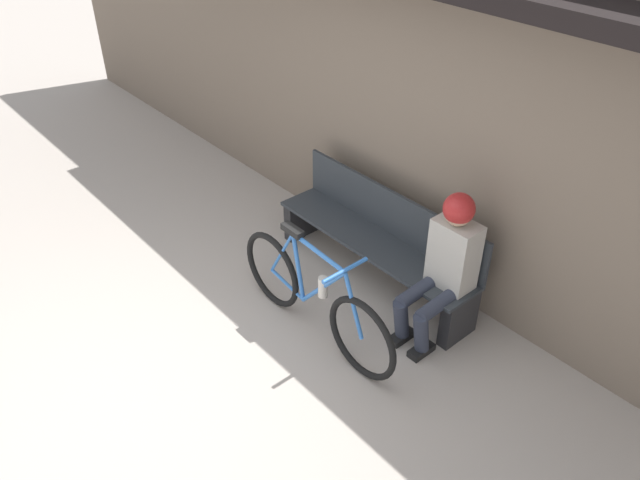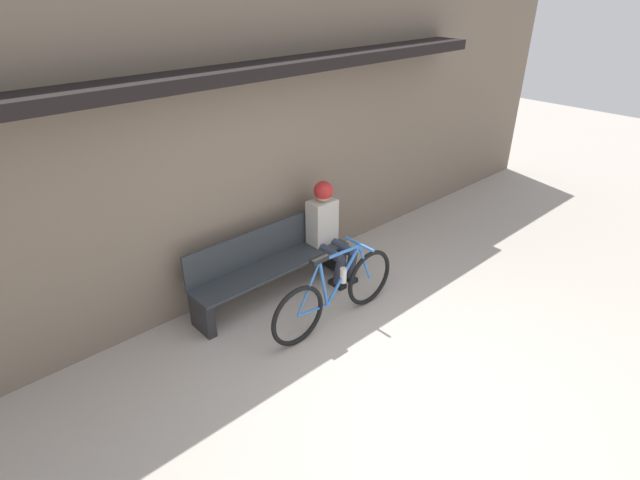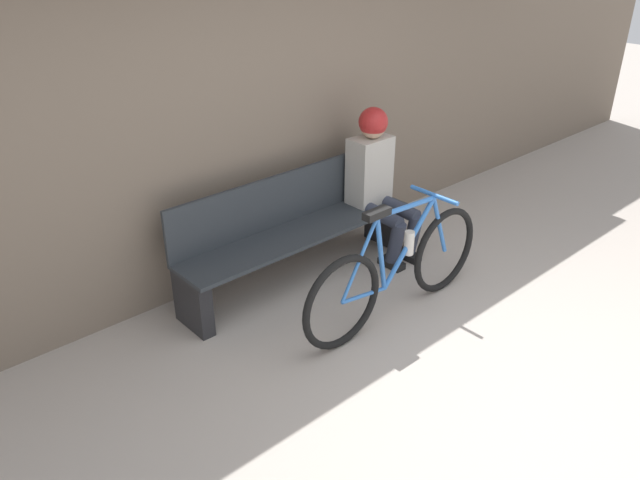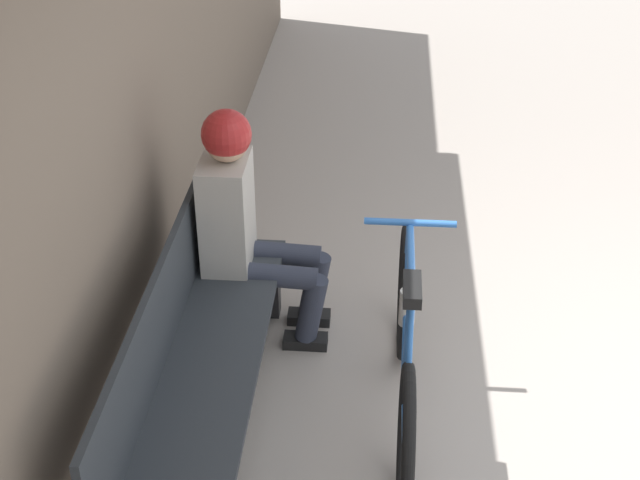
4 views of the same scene
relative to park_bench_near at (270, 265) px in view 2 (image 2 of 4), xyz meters
name	(u,v)px [view 2 (image 2 of 4)]	position (x,y,z in m)	size (l,w,h in m)	color
ground_plane	(401,386)	(-0.04, -1.98, -0.40)	(24.00, 24.00, 0.00)	#ADA399
storefront_wall	(240,150)	(-0.04, 0.38, 1.27)	(12.00, 0.56, 3.20)	#756656
park_bench_near	(270,265)	(0.00, 0.00, 0.00)	(1.98, 0.42, 0.82)	#2D3338
bicycle	(336,293)	(0.19, -0.87, -0.03)	(1.70, 0.40, 0.89)	black
person_seated	(327,224)	(0.78, -0.11, 0.29)	(0.34, 0.60, 1.21)	#2D3342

